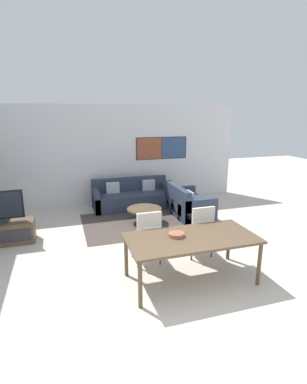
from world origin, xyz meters
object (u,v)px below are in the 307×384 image
at_px(sofa_side, 187,205).
at_px(dining_table, 192,241).
at_px(tv_console, 0,233).
at_px(fruit_bowl, 176,234).
at_px(coffee_table, 144,212).
at_px(dining_chair_centre, 200,229).
at_px(sofa_main, 132,197).
at_px(dining_chair_left, 147,235).

xyz_separation_m(sofa_side, dining_table, (-1.19, -2.87, 0.41)).
distance_m(tv_console, fruit_bowl, 3.75).
bearing_deg(sofa_side, dining_table, 157.41).
xyz_separation_m(coffee_table, dining_table, (-0.01, -2.71, 0.41)).
bearing_deg(dining_chair_centre, sofa_main, 98.39).
bearing_deg(fruit_bowl, dining_chair_left, 113.46).
distance_m(sofa_main, dining_chair_centre, 3.34).
height_order(coffee_table, dining_chair_centre, dining_chair_centre).
height_order(sofa_side, fruit_bowl, fruit_bowl).
xyz_separation_m(dining_chair_left, dining_chair_centre, (0.99, -0.02, 0.00)).
bearing_deg(dining_chair_left, dining_chair_centre, -1.20).
relative_size(sofa_main, sofa_side, 1.53).
bearing_deg(dining_chair_centre, fruit_bowl, -138.97).
height_order(coffee_table, dining_table, dining_table).
xyz_separation_m(sofa_main, sofa_side, (1.19, -1.14, 0.00)).
height_order(sofa_main, fruit_bowl, fruit_bowl).
bearing_deg(sofa_side, dining_chair_left, 141.70).
height_order(tv_console, dining_table, dining_table).
xyz_separation_m(dining_table, dining_chair_centre, (0.49, 0.71, -0.15)).
height_order(dining_table, dining_chair_centre, dining_chair_centre).
distance_m(dining_chair_left, dining_chair_centre, 0.99).
bearing_deg(fruit_bowl, dining_table, -22.92).
distance_m(sofa_side, dining_table, 3.13).
distance_m(sofa_side, coffee_table, 1.20).
xyz_separation_m(dining_table, fruit_bowl, (-0.22, 0.09, 0.09)).
bearing_deg(sofa_main, coffee_table, -90.00).
height_order(sofa_main, dining_chair_centre, dining_chair_centre).
bearing_deg(dining_chair_left, fruit_bowl, -66.54).
relative_size(tv_console, fruit_bowl, 5.32).
relative_size(sofa_side, coffee_table, 1.69).
distance_m(tv_console, dining_table, 3.96).
bearing_deg(tv_console, sofa_side, 6.13).
bearing_deg(sofa_main, dining_chair_centre, -81.61).
bearing_deg(dining_chair_left, sofa_side, 51.70).
relative_size(coffee_table, dining_chair_centre, 0.85).
bearing_deg(fruit_bowl, coffee_table, 85.07).
xyz_separation_m(sofa_main, dining_chair_left, (-0.50, -3.27, 0.26)).
xyz_separation_m(tv_console, dining_table, (3.11, -2.41, 0.45)).
height_order(tv_console, dining_chair_left, dining_chair_left).
bearing_deg(sofa_side, sofa_main, 46.20).
bearing_deg(dining_table, fruit_bowl, 157.08).
bearing_deg(tv_console, coffee_table, 5.50).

